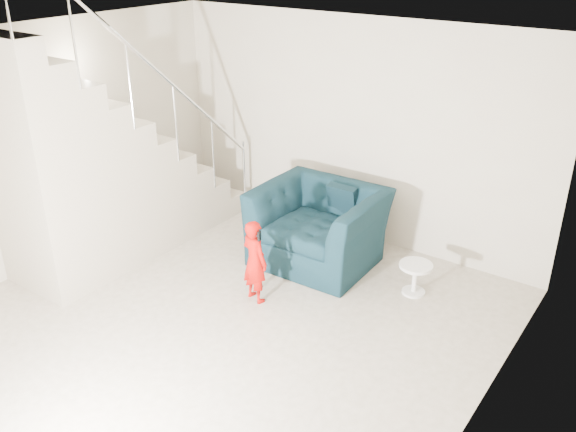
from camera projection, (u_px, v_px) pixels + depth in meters
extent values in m
plane|color=gray|center=(204.00, 335.00, 5.88)|extent=(5.50, 5.50, 0.00)
plane|color=silver|center=(183.00, 49.00, 4.73)|extent=(5.50, 5.50, 0.00)
plane|color=#B8A896|center=(352.00, 131.00, 7.33)|extent=(5.00, 0.00, 5.00)
plane|color=#B8A896|center=(25.00, 153.00, 6.61)|extent=(0.00, 5.50, 5.50)
plane|color=#B8A896|center=(474.00, 298.00, 3.99)|extent=(0.00, 5.50, 5.50)
imported|color=black|center=(319.00, 226.00, 7.03)|extent=(1.39, 1.22, 0.88)
imported|color=#8C0604|center=(255.00, 261.00, 6.26)|extent=(0.37, 0.29, 0.91)
cylinder|color=white|center=(416.00, 266.00, 6.42)|extent=(0.35, 0.35, 0.04)
cylinder|color=white|center=(415.00, 280.00, 6.49)|extent=(0.05, 0.05, 0.32)
cylinder|color=white|center=(413.00, 292.00, 6.55)|extent=(0.25, 0.25, 0.03)
cube|color=#ADA089|center=(211.00, 196.00, 8.60)|extent=(1.00, 0.30, 0.27)
cube|color=#ADA089|center=(196.00, 194.00, 8.32)|extent=(1.00, 0.30, 0.54)
cube|color=#ADA089|center=(179.00, 192.00, 8.04)|extent=(1.00, 0.30, 0.81)
cube|color=#ADA089|center=(162.00, 190.00, 7.76)|extent=(1.00, 0.30, 1.08)
cube|color=#ADA089|center=(143.00, 187.00, 7.49)|extent=(1.00, 0.30, 1.35)
cube|color=#ADA089|center=(123.00, 185.00, 7.21)|extent=(1.00, 0.30, 1.62)
cube|color=#ADA089|center=(101.00, 182.00, 6.93)|extent=(1.00, 0.30, 1.89)
cube|color=#ADA089|center=(77.00, 179.00, 6.65)|extent=(1.00, 0.30, 2.16)
cube|color=#ADA089|center=(52.00, 175.00, 6.37)|extent=(1.00, 0.30, 2.43)
cube|color=#ADA089|center=(23.00, 172.00, 6.09)|extent=(1.00, 0.30, 2.70)
cylinder|color=silver|center=(150.00, 65.00, 6.44)|extent=(0.04, 3.03, 2.73)
cylinder|color=silver|center=(244.00, 177.00, 8.30)|extent=(0.04, 0.04, 1.00)
cube|color=black|center=(343.00, 199.00, 7.13)|extent=(0.37, 0.17, 0.36)
cube|color=black|center=(275.00, 207.00, 7.25)|extent=(0.05, 0.50, 0.56)
cube|color=black|center=(259.00, 236.00, 6.03)|extent=(0.03, 0.05, 0.10)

